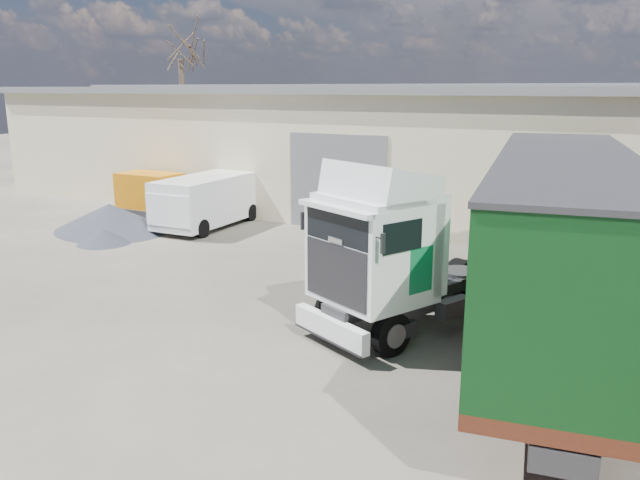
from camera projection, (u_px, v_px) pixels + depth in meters
The scene contains 8 objects.
ground at pixel (214, 323), 14.30m from camera, with size 120.00×120.00×0.00m, color #2A2722.
warehouse at pixel (321, 143), 30.09m from camera, with size 30.60×12.60×5.42m.
bare_tree at pixel (180, 43), 37.89m from camera, with size 4.00×4.00×9.60m.
tractor_unit at pixel (398, 260), 13.50m from camera, with size 4.22×5.95×3.81m.
box_trailer at pixel (561, 231), 12.58m from camera, with size 4.55×12.25×3.99m.
panel_van at pixel (205, 202), 23.84m from camera, with size 2.21×4.89×1.96m.
orange_skip at pixel (150, 196), 26.64m from camera, with size 2.79×1.76×1.74m.
gravel_heap at pixel (110, 218), 23.55m from camera, with size 6.30×6.30×1.03m.
Camera 1 is at (8.63, -10.60, 5.23)m, focal length 35.00 mm.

